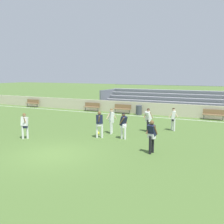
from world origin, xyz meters
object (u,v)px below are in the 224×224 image
Objects in this scene: player_white_wide_left at (25,124)px; player_white_overlapping at (173,117)px; bleacher_stand at (181,101)px; player_dark_pressing_high at (99,122)px; player_white_deep_cover at (148,118)px; soccer_ball at (98,133)px; trash_bin at (139,110)px; bench_centre_sideline at (214,114)px; player_white_trailing_run at (111,119)px; player_dark_challenging at (152,134)px; bench_far_left at (122,108)px; bench_near_wall_gap at (32,102)px; player_dark_wide_right at (123,123)px; bench_near_bin at (92,106)px.

player_white_overlapping is at bearing 38.47° from player_white_wide_left.
bleacher_stand is 13.59m from player_dark_pressing_high.
player_white_deep_cover is 3.68m from soccer_ball.
trash_bin is 0.56× the size of player_white_deep_cover.
bench_centre_sideline is 1.06× the size of player_white_trailing_run.
player_dark_pressing_high is 1.38m from player_white_trailing_run.
bench_centre_sideline is 11.28m from soccer_ball.
player_dark_challenging is (0.12, -5.71, 0.05)m from player_white_overlapping.
bench_far_left is (-8.65, 0.00, 0.00)m from bench_centre_sideline.
player_white_wide_left is (-3.27, -11.91, 0.49)m from trash_bin.
player_dark_wide_right is (15.94, -9.47, 0.43)m from bench_near_wall_gap.
player_white_deep_cover is 7.50× the size of soccer_ball.
player_white_trailing_run is at bearing 140.67° from player_dark_challenging.
bench_centre_sideline is 1.05× the size of player_dark_challenging.
bench_near_bin is at bearing 149.68° from player_white_overlapping.
bleacher_stand reaches higher than trash_bin.
player_white_trailing_run is at bearing 47.40° from soccer_ball.
player_dark_wide_right is at bearing 139.50° from player_dark_challenging.
soccer_ball is (-0.65, -0.71, -0.91)m from player_white_trailing_run.
player_white_wide_left reaches higher than bench_far_left.
bench_centre_sideline is 7.86m from player_white_deep_cover.
bench_near_bin is at bearing 122.10° from player_dark_pressing_high.
player_dark_pressing_high reaches higher than trash_bin.
bench_near_wall_gap is at bearing 149.29° from player_dark_wide_right.
player_white_wide_left is at bearing -80.08° from bench_near_bin.
bench_near_wall_gap is at bearing -168.50° from bleacher_stand.
bench_near_wall_gap is 16.95m from player_white_trailing_run.
player_white_trailing_run is 4.77m from player_dark_challenging.
player_white_wide_left is at bearing -140.78° from player_white_deep_cover.
player_dark_wide_right is 0.96× the size of player_dark_challenging.
player_white_overlapping is at bearing 47.27° from player_dark_pressing_high.
player_dark_wide_right is at bearing -106.59° from player_white_deep_cover.
player_dark_pressing_high is at bearing 27.94° from player_white_wide_left.
player_dark_wide_right is (1.46, 0.40, -0.04)m from player_dark_pressing_high.
player_dark_wide_right is (-2.28, -3.66, 0.00)m from player_white_overlapping.
trash_bin is at bearing 103.70° from player_dark_wide_right.
player_white_trailing_run reaches higher than player_white_deep_cover.
trash_bin is 0.56× the size of player_white_overlapping.
player_white_overlapping is at bearing -82.98° from bleacher_stand.
bench_near_wall_gap is 1.12× the size of player_white_wide_left.
bleacher_stand reaches higher than bench_centre_sideline.
player_dark_pressing_high reaches higher than bench_centre_sideline.
bench_far_left is at bearing 108.25° from player_white_trailing_run.
player_dark_pressing_high is at bearing -97.52° from player_white_trailing_run.
player_white_overlapping reaches higher than bench_near_bin.
bench_centre_sideline is 1.00× the size of bench_far_left.
trash_bin is at bearing -133.53° from bleacher_stand.
player_white_wide_left is at bearing -96.92° from bench_far_left.
player_dark_pressing_high is at bearing -75.11° from bench_far_left.
bench_far_left is 12.12m from player_white_wide_left.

